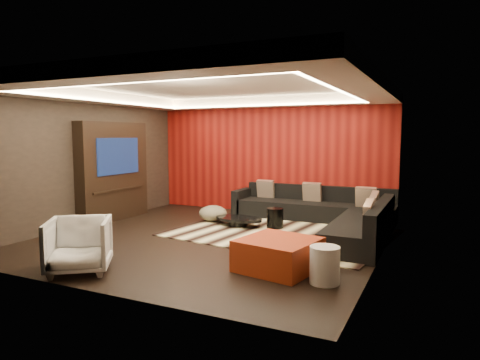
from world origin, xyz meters
The scene contains 26 objects.
floor centered at (0.00, 0.00, -0.01)m, with size 6.00×6.00×0.02m, color black.
ceiling centered at (0.00, 0.00, 2.81)m, with size 6.00×6.00×0.02m, color silver.
wall_back centered at (0.00, 3.01, 1.40)m, with size 6.00×0.02×2.80m, color black.
wall_left centered at (-3.01, 0.00, 1.40)m, with size 0.02×6.00×2.80m, color black.
wall_right centered at (3.01, 0.00, 1.40)m, with size 0.02×6.00×2.80m, color black.
red_feature_wall centered at (0.00, 2.97, 1.40)m, with size 5.98×0.05×2.78m, color #6B0C0A.
soffit_back centered at (0.00, 2.70, 2.69)m, with size 6.00×0.60×0.22m, color silver.
soffit_front centered at (0.00, -2.70, 2.69)m, with size 6.00×0.60×0.22m, color silver.
soffit_left centered at (-2.70, 0.00, 2.69)m, with size 0.60×4.80×0.22m, color silver.
soffit_right centered at (2.70, 0.00, 2.69)m, with size 0.60×4.80×0.22m, color silver.
cove_back centered at (0.00, 2.36, 2.60)m, with size 4.80×0.08×0.04m, color #FFD899.
cove_front centered at (0.00, -2.36, 2.60)m, with size 4.80×0.08×0.04m, color #FFD899.
cove_left centered at (-2.36, 0.00, 2.60)m, with size 0.08×4.80×0.04m, color #FFD899.
cove_right centered at (2.36, 0.00, 2.60)m, with size 0.08×4.80×0.04m, color #FFD899.
tv_surround centered at (-2.85, 0.60, 1.10)m, with size 0.30×2.00×2.20m, color black.
tv_screen centered at (-2.69, 0.60, 1.45)m, with size 0.04×1.30×0.80m, color black.
tv_shelf centered at (-2.69, 0.60, 0.70)m, with size 0.04×1.60×0.04m, color black.
rug centered at (1.02, 0.95, 0.01)m, with size 4.00×3.00×0.02m, color beige.
coffee_table centered at (0.01, 1.14, 0.11)m, with size 1.06×1.06×0.18m, color black.
drum_stool centered at (0.76, 1.30, 0.22)m, with size 0.34×0.34×0.40m, color black.
striped_pouf centered at (-0.73, 1.37, 0.19)m, with size 0.62×0.62×0.34m, color beige.
white_side_table centered at (2.50, -1.49, 0.24)m, with size 0.39×0.39×0.49m, color white.
orange_ottoman centered at (1.76, -1.21, 0.22)m, with size 1.00×1.00×0.44m, color #973D13.
armchair centered at (-0.73, -2.50, 0.38)m, with size 0.82×0.84×0.76m, color silver.
sectional_sofa centered at (1.73, 1.86, 0.26)m, with size 3.65×3.50×0.75m.
throw_pillows centered at (1.80, 1.89, 0.62)m, with size 3.06×2.78×0.50m.
Camera 1 is at (3.81, -6.81, 1.91)m, focal length 32.00 mm.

